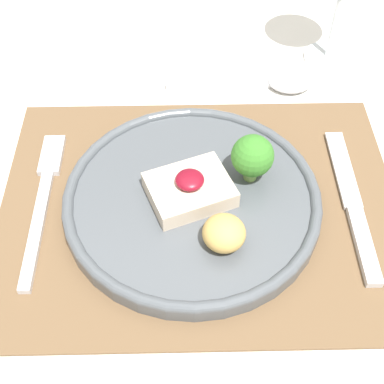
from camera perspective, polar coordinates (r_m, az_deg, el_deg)
The scene contains 6 objects.
dining_table at distance 0.65m, azimuth 0.73°, elevation -6.61°, with size 1.39×1.05×0.77m.
placemat at distance 0.57m, azimuth 0.82°, elevation -1.53°, with size 0.43×0.33×0.00m, color brown.
dinner_plate at distance 0.56m, azimuth 0.32°, elevation -0.42°, with size 0.27×0.27×0.07m.
fork at distance 0.60m, azimuth -15.51°, elevation -0.22°, with size 0.02×0.21×0.01m.
knife at distance 0.59m, azimuth 16.95°, elevation -1.99°, with size 0.02×0.21×0.01m.
spoon at distance 0.72m, azimuth 9.09°, elevation 11.55°, with size 0.19×0.05×0.02m.
Camera 1 is at (-0.02, -0.35, 1.22)m, focal length 50.00 mm.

